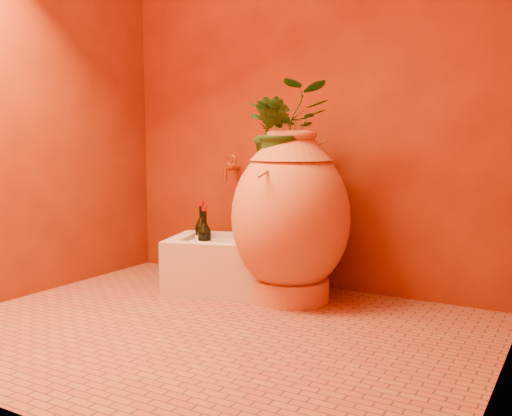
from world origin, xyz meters
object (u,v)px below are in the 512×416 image
Objects in this scene: stone_basin at (228,265)px; wine_bottle_b at (260,244)px; amphora at (291,217)px; wine_bottle_c at (202,237)px; wall_tap at (230,167)px; wine_bottle_a at (205,243)px.

wine_bottle_b is (0.18, 0.07, 0.14)m from stone_basin.
amphora is at bearing 1.38° from stone_basin.
wine_bottle_c is at bearing -173.35° from wine_bottle_b.
wine_bottle_b is at bearing -30.59° from wall_tap.
wine_bottle_a is at bearing -48.70° from wine_bottle_c.
stone_basin is 0.65m from wall_tap.
stone_basin is at bearing -7.42° from wine_bottle_c.
amphora reaches higher than wine_bottle_b.
wine_bottle_b is 0.58m from wall_tap.
wall_tap is (-0.57, 0.26, 0.25)m from amphora.
stone_basin is 0.20m from wine_bottle_a.
wine_bottle_c is at bearing 172.58° from stone_basin.
amphora is 2.99× the size of wine_bottle_b.
amphora is 2.73× the size of wine_bottle_c.
wall_tap is at bearing 120.26° from stone_basin.
wine_bottle_a reaches higher than wine_bottle_b.
wine_bottle_c reaches higher than wine_bottle_a.
wine_bottle_a is 0.57m from wall_tap.
wall_tap is at bearing 78.23° from wine_bottle_c.
wall_tap reaches higher than stone_basin.
stone_basin is 2.50× the size of wine_bottle_b.
amphora reaches higher than wine_bottle_a.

